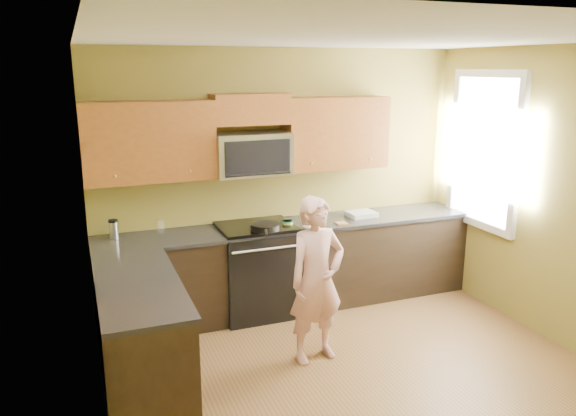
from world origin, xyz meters
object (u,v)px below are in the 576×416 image
frying_pan (265,230)px  butter_tub (288,227)px  stove (257,269)px  woman (317,280)px  microwave (252,174)px  travel_mug (114,239)px

frying_pan → butter_tub: bearing=38.7°
stove → frying_pan: size_ratio=1.90×
woman → frying_pan: (-0.16, 0.90, 0.22)m
stove → woman: size_ratio=0.65×
microwave → frying_pan: bearing=-84.4°
frying_pan → travel_mug: 1.44m
microwave → travel_mug: 1.47m
butter_tub → travel_mug: size_ratio=0.59×
stove → microwave: 0.98m
stove → woman: (0.19, -1.08, 0.25)m
microwave → frying_pan: (0.03, -0.31, -0.50)m
microwave → butter_tub: 0.65m
microwave → woman: microwave is taller
stove → microwave: bearing=90.0°
microwave → woman: bearing=-81.0°
microwave → travel_mug: bearing=179.7°
stove → woman: bearing=-80.0°
microwave → butter_tub: bearing=-30.3°
stove → frying_pan: frying_pan is taller
frying_pan → travel_mug: (-1.40, 0.32, -0.03)m
stove → butter_tub: butter_tub is taller
microwave → butter_tub: (0.32, -0.19, -0.53)m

